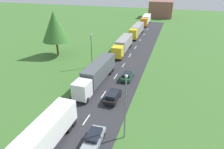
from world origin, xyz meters
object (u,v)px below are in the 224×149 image
Objects in this scene: car_third at (113,96)px; tree_maple at (55,26)px; truck_third at (123,45)px; lamppost_second at (125,105)px; truck_second at (97,73)px; car_fourth at (127,76)px; distant_building at (161,9)px; truck_lead at (41,139)px; lamppost_third at (91,49)px; truck_fifth at (146,19)px; car_second at (94,139)px; truck_fourth at (137,30)px.

tree_maple reaches higher than car_third.
lamppost_second reaches higher than truck_third.
truck_third is at bearing 89.78° from truck_second.
truck_third is at bearing 107.94° from car_fourth.
truck_second is at bearing -93.41° from distant_building.
car_fourth is 0.48× the size of lamppost_second.
tree_maple is at bearing 118.31° from truck_lead.
truck_third reaches higher than truck_lead.
lamppost_third is at bearing -21.07° from tree_maple.
lamppost_third reaches higher than truck_second.
truck_third is 31.93m from lamppost_second.
truck_second is 1.64× the size of lamppost_second.
car_second is (4.90, -69.91, -1.32)m from truck_fifth.
distant_building is at bearing 86.59° from truck_second.
tree_maple reaches higher than distant_building.
truck_lead is 5.91m from car_second.
truck_third is 2.97× the size of car_third.
car_third is (4.46, -23.29, -1.28)m from truck_third.
truck_lead is 1.13× the size of tree_maple.
truck_third is at bearing 98.88° from car_second.
lamppost_third is at bearing 125.80° from car_third.
car_second is at bearing -85.99° from truck_fifth.
lamppost_third is (-12.29, 19.13, -0.61)m from lamppost_second.
distant_building is (-0.46, 72.70, 3.05)m from car_fourth.
car_third is 1.04× the size of car_fourth.
truck_second is 19.63m from tree_maple.
truck_fourth is at bearing 98.21° from car_fourth.
distant_building is at bearing 85.55° from truck_third.
truck_second is 55.61m from truck_fifth.
car_fourth is at bearing -72.06° from truck_third.
car_third is at bearing 71.56° from truck_lead.
distant_building is (4.27, 39.94, 1.74)m from truck_fourth.
car_second is (5.14, -32.92, -1.28)m from truck_third.
car_fourth is 22.65m from tree_maple.
lamppost_second reaches higher than lamppost_third.
truck_fourth is at bearing 95.59° from car_second.
lamppost_second is at bearing 34.83° from car_second.
truck_lead reaches higher than car_second.
truck_fifth is at bearing 94.01° from car_second.
tree_maple is (-15.15, 11.36, 5.18)m from truck_second.
tree_maple is (-15.22, -7.26, 5.28)m from truck_third.
distant_building is (4.22, 20.48, 1.70)m from truck_fifth.
truck_fourth reaches higher than car_third.
truck_third is 2.99× the size of car_second.
truck_fourth is 50.71m from car_second.
tree_maple reaches higher than lamppost_second.
truck_second is at bearing -60.91° from lamppost_third.
tree_maple is 0.98× the size of distant_building.
truck_third reaches higher than car_fourth.
lamppost_third is (-9.13, 21.33, 3.37)m from car_second.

